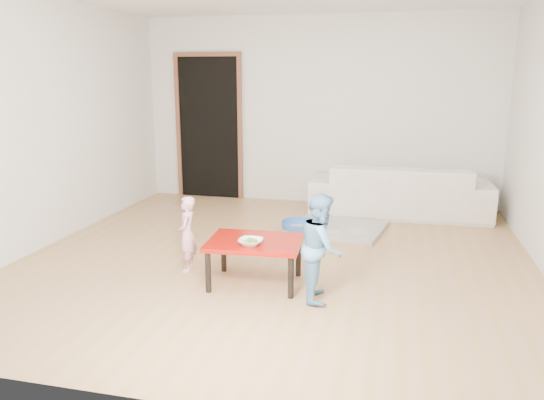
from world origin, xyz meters
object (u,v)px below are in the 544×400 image
at_px(child_blue, 321,247).
at_px(child_pink, 187,234).
at_px(sofa, 399,190).
at_px(red_table, 255,262).
at_px(bowl, 251,242).
at_px(basin, 299,227).

bearing_deg(child_blue, child_pink, 66.68).
xyz_separation_m(sofa, child_blue, (-0.59, -2.91, 0.11)).
height_order(red_table, bowl, bowl).
bearing_deg(sofa, child_pink, 51.89).
distance_m(child_pink, child_blue, 1.36).
distance_m(red_table, child_blue, 0.68).
height_order(sofa, child_blue, child_blue).
height_order(bowl, basin, bowl).
relative_size(sofa, bowl, 11.11).
relative_size(child_pink, basin, 1.67).
bearing_deg(bowl, basin, 87.00).
relative_size(sofa, child_pink, 3.21).
bearing_deg(sofa, red_table, 64.83).
distance_m(sofa, red_table, 2.99).
distance_m(red_table, child_pink, 0.74).
xyz_separation_m(sofa, bowl, (-1.20, -2.87, 0.09)).
xyz_separation_m(sofa, red_table, (-1.20, -2.74, -0.13)).
bearing_deg(child_pink, child_blue, 62.02).
bearing_deg(basin, sofa, 45.40).
xyz_separation_m(bowl, child_blue, (0.61, -0.04, 0.02)).
bearing_deg(basin, child_blue, -73.88).
bearing_deg(child_blue, sofa, -20.07).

